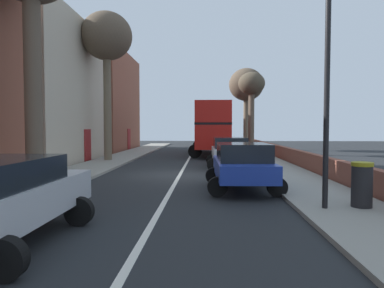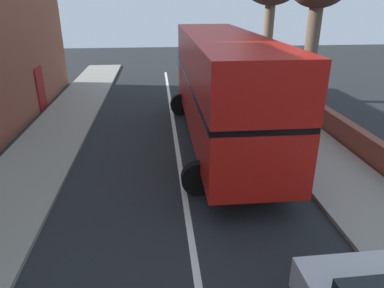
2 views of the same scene
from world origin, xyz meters
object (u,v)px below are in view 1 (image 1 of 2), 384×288
Objects in this scene: street_tree_right_3 at (246,86)px; lamppost_right at (327,64)px; parked_car_silver_left_0 at (1,196)px; parked_car_silver_right_1 at (230,151)px; litter_bin_right at (362,184)px; street_tree_right_1 at (252,88)px; double_decker_bus at (212,126)px; parked_car_blue_right_2 at (242,164)px; street_tree_left_2 at (107,40)px.

street_tree_right_3 is 1.27× the size of lamppost_right.
street_tree_right_3 is 25.88m from lamppost_right.
parked_car_silver_left_0 is 13.63m from parked_car_silver_right_1.
parked_car_silver_left_0 reaches higher than litter_bin_right.
double_decker_bus is at bearing -179.62° from street_tree_right_1.
double_decker_bus is 4.48m from street_tree_right_1.
street_tree_right_1 is at bearing 91.08° from litter_bin_right.
parked_car_blue_right_2 is 17.37m from street_tree_right_1.
street_tree_left_2 is at bearing -129.45° from street_tree_right_3.
street_tree_left_2 is 18.16m from litter_bin_right.
parked_car_silver_left_0 is 8.38m from litter_bin_right.
parked_car_blue_right_2 is 0.63× the size of street_tree_right_1.
double_decker_bus is 2.42× the size of parked_car_silver_left_0.
street_tree_right_3 is (2.68, 15.97, 5.41)m from parked_car_silver_right_1.
parked_car_silver_right_1 is at bearing -99.52° from street_tree_right_3.
street_tree_right_3 is at bearing 80.48° from parked_car_silver_right_1.
lamppost_right is 5.37× the size of litter_bin_right.
litter_bin_right is at bearing 9.27° from lamppost_right.
double_decker_bus is 16.65m from parked_car_blue_right_2.
street_tree_left_2 is at bearing -146.99° from street_tree_right_1.
lamppost_right is at bearing -60.21° from parked_car_blue_right_2.
street_tree_right_3 is 6.79× the size of litter_bin_right.
parked_car_silver_left_0 is 1.10× the size of parked_car_blue_right_2.
street_tree_right_1 is 1.05× the size of lamppost_right.
street_tree_left_2 reaches higher than parked_car_silver_left_0.
lamppost_right reaches higher than parked_car_blue_right_2.
lamppost_right is at bearing -82.49° from double_decker_bus.
street_tree_left_2 is 8.07× the size of litter_bin_right.
street_tree_right_1 is (3.23, 0.02, 3.11)m from double_decker_bus.
parked_car_blue_right_2 is (0.80, -16.57, -1.42)m from double_decker_bus.
street_tree_right_1 reaches higher than parked_car_silver_right_1.
street_tree_right_3 reaches higher than street_tree_right_1.
double_decker_bus is 8.03m from street_tree_right_3.
street_tree_left_2 is at bearing 99.39° from parked_car_silver_left_0.
street_tree_left_2 reaches higher than lamppost_right.
lamppost_right is (9.46, -13.18, -4.03)m from street_tree_left_2.
street_tree_right_3 reaches higher than litter_bin_right.
street_tree_left_2 reaches higher than double_decker_bus.
parked_car_blue_right_2 is at bearing 133.22° from litter_bin_right.
parked_car_blue_right_2 is 4.62m from lamppost_right.
street_tree_right_3 is (3.48, 6.03, 4.00)m from double_decker_bus.
parked_car_silver_right_1 is at bearing 100.43° from lamppost_right.
parked_car_blue_right_2 reaches higher than parked_car_silver_left_0.
parked_car_blue_right_2 is 23.40m from street_tree_right_3.
double_decker_bus is at bearing -119.98° from street_tree_right_3.
double_decker_bus is at bearing 43.61° from street_tree_left_2.
parked_car_silver_right_1 is (5.00, 12.67, 0.00)m from parked_car_silver_left_0.
parked_car_silver_left_0 is 0.69× the size of street_tree_right_1.
double_decker_bus is 1.66× the size of street_tree_right_1.
parked_car_silver_right_1 is at bearing 106.24° from litter_bin_right.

